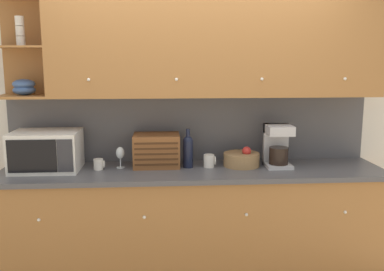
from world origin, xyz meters
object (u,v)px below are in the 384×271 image
at_px(microwave, 46,151).
at_px(bread_box, 157,150).
at_px(fruit_basket, 242,159).
at_px(coffee_maker, 278,145).
at_px(wine_glass, 120,154).
at_px(wine_bottle, 188,150).
at_px(mug, 209,161).
at_px(mug_blue_second, 99,164).

distance_m(microwave, bread_box, 0.90).
bearing_deg(fruit_basket, coffee_maker, -6.00).
relative_size(wine_glass, coffee_maker, 0.50).
relative_size(wine_bottle, coffee_maker, 0.92).
bearing_deg(wine_bottle, fruit_basket, 1.67).
bearing_deg(microwave, wine_glass, 3.26).
distance_m(wine_glass, coffee_maker, 1.33).
xyz_separation_m(wine_glass, mug, (0.75, -0.03, -0.07)).
bearing_deg(microwave, mug_blue_second, -2.53).
bearing_deg(wine_bottle, coffee_maker, -1.36).
distance_m(bread_box, coffee_maker, 1.03).
relative_size(wine_glass, bread_box, 0.46).
bearing_deg(wine_glass, fruit_basket, -0.70).
xyz_separation_m(bread_box, fruit_basket, (0.73, -0.04, -0.08)).
height_order(microwave, bread_box, microwave).
xyz_separation_m(microwave, fruit_basket, (1.63, 0.02, -0.10)).
relative_size(wine_bottle, fruit_basket, 1.08).
height_order(fruit_basket, coffee_maker, coffee_maker).
height_order(mug_blue_second, bread_box, bread_box).
distance_m(microwave, wine_glass, 0.60).
bearing_deg(wine_bottle, mug_blue_second, -177.94).
height_order(mug_blue_second, wine_bottle, wine_bottle).
relative_size(mug_blue_second, wine_bottle, 0.27).
xyz_separation_m(wine_glass, fruit_basket, (1.03, -0.01, -0.06)).
bearing_deg(coffee_maker, mug, 178.67).
xyz_separation_m(wine_glass, wine_bottle, (0.57, -0.03, 0.03)).
bearing_deg(wine_glass, coffee_maker, -1.90).
xyz_separation_m(mug_blue_second, wine_bottle, (0.74, 0.03, 0.10)).
distance_m(bread_box, mug, 0.46).
distance_m(microwave, fruit_basket, 1.63).
bearing_deg(wine_glass, mug_blue_second, -163.07).
distance_m(mug_blue_second, wine_bottle, 0.75).
height_order(bread_box, mug, bread_box).
bearing_deg(wine_bottle, wine_glass, 177.38).
bearing_deg(microwave, bread_box, 4.18).
height_order(microwave, mug, microwave).
xyz_separation_m(microwave, coffee_maker, (1.93, -0.01, 0.02)).
distance_m(mug_blue_second, fruit_basket, 1.20).
height_order(mug, fruit_basket, fruit_basket).
xyz_separation_m(mug_blue_second, coffee_maker, (1.50, 0.01, 0.14)).
distance_m(mug_blue_second, coffee_maker, 1.51).
distance_m(microwave, wine_bottle, 1.17).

